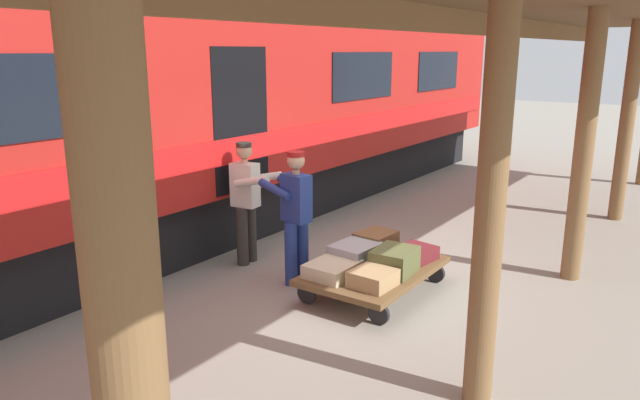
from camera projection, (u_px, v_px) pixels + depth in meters
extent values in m
plane|color=gray|center=(381.00, 287.00, 7.44)|extent=(60.00, 60.00, 0.00)
cylinder|color=brown|center=(627.00, 123.00, 10.02)|extent=(0.24, 0.24, 3.40)
cylinder|color=brown|center=(584.00, 150.00, 7.32)|extent=(0.24, 0.24, 3.40)
cylinder|color=brown|center=(490.00, 207.00, 4.62)|extent=(0.24, 0.24, 3.40)
cube|color=brown|center=(415.00, 17.00, 6.45)|extent=(0.08, 17.79, 0.30)
cube|color=#B21E19|center=(167.00, 87.00, 8.95)|extent=(3.00, 18.92, 2.90)
cube|color=black|center=(175.00, 208.00, 9.42)|extent=(2.55, 17.97, 0.90)
cube|color=red|center=(243.00, 149.00, 8.31)|extent=(0.03, 18.54, 0.36)
cube|color=black|center=(439.00, 71.00, 13.35)|extent=(0.02, 2.08, 0.84)
cube|color=black|center=(364.00, 76.00, 10.72)|extent=(0.02, 2.08, 0.84)
cube|color=black|center=(239.00, 120.00, 8.25)|extent=(0.12, 1.10, 2.00)
cube|color=brown|center=(374.00, 270.00, 7.20)|extent=(1.21, 1.84, 0.07)
cylinder|color=black|center=(379.00, 314.00, 6.38)|extent=(0.25, 0.05, 0.25)
cylinder|color=black|center=(307.00, 293.00, 6.92)|extent=(0.25, 0.05, 0.25)
cylinder|color=black|center=(435.00, 273.00, 7.55)|extent=(0.25, 0.05, 0.25)
cylinder|color=black|center=(370.00, 258.00, 8.09)|extent=(0.25, 0.05, 0.25)
cube|color=maroon|center=(413.00, 254.00, 7.42)|extent=(0.51, 0.63, 0.17)
cube|color=brown|center=(376.00, 242.00, 7.71)|extent=(0.46, 0.53, 0.28)
cube|color=brown|center=(394.00, 261.00, 7.00)|extent=(0.49, 0.58, 0.30)
cube|color=tan|center=(373.00, 278.00, 6.61)|extent=(0.46, 0.48, 0.19)
cube|color=#9EA0A5|center=(355.00, 254.00, 7.31)|extent=(0.53, 0.61, 0.25)
cube|color=beige|center=(333.00, 269.00, 6.92)|extent=(0.52, 0.61, 0.16)
cylinder|color=navy|center=(302.00, 250.00, 7.55)|extent=(0.16, 0.16, 0.82)
cylinder|color=navy|center=(291.00, 254.00, 7.41)|extent=(0.16, 0.16, 0.82)
cube|color=navy|center=(296.00, 198.00, 7.30)|extent=(0.39, 0.27, 0.60)
cylinder|color=tan|center=(296.00, 172.00, 7.22)|extent=(0.09, 0.09, 0.06)
sphere|color=tan|center=(296.00, 161.00, 7.19)|extent=(0.22, 0.22, 0.22)
cylinder|color=#A51919|center=(296.00, 154.00, 7.17)|extent=(0.21, 0.21, 0.06)
cylinder|color=navy|center=(293.00, 185.00, 7.54)|extent=(0.54, 0.18, 0.21)
cylinder|color=navy|center=(275.00, 189.00, 7.32)|extent=(0.54, 0.18, 0.21)
cylinder|color=#332D28|center=(242.00, 236.00, 8.10)|extent=(0.16, 0.16, 0.82)
cylinder|color=#332D28|center=(251.00, 233.00, 8.27)|extent=(0.16, 0.16, 0.82)
cube|color=silver|center=(245.00, 185.00, 8.01)|extent=(0.38, 0.26, 0.60)
cylinder|color=tan|center=(244.00, 161.00, 7.93)|extent=(0.09, 0.09, 0.06)
sphere|color=tan|center=(244.00, 151.00, 7.90)|extent=(0.22, 0.22, 0.22)
cylinder|color=#332D28|center=(244.00, 145.00, 7.88)|extent=(0.21, 0.21, 0.06)
cylinder|color=silver|center=(251.00, 182.00, 7.75)|extent=(0.54, 0.16, 0.21)
cylinder|color=silver|center=(265.00, 177.00, 8.02)|extent=(0.54, 0.16, 0.21)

